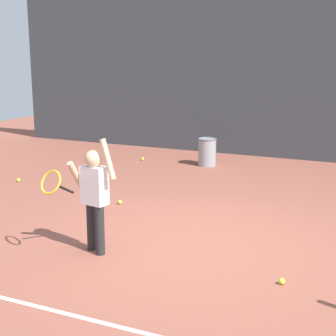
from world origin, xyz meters
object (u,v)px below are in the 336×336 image
Objects in this scene: tennis_ball_1 at (18,180)px; tennis_ball_3 at (209,159)px; tennis_ball_4 at (282,281)px; ball_hopper at (207,152)px; tennis_ball_6 at (120,202)px; tennis_player at (93,192)px; tennis_ball_0 at (143,159)px.

tennis_ball_1 and tennis_ball_3 have the same top height.
tennis_ball_3 is at bearing 117.03° from tennis_ball_4.
ball_hopper is 8.52× the size of tennis_ball_3.
tennis_ball_6 is (-0.27, -3.10, -0.26)m from ball_hopper.
tennis_ball_3 is (-0.11, 0.44, -0.26)m from ball_hopper.
tennis_ball_1 is 1.00× the size of tennis_ball_6.
tennis_player reaches higher than tennis_ball_0.
tennis_ball_1 is 1.00× the size of tennis_ball_4.
tennis_player is 2.28m from tennis_ball_4.
tennis_ball_0 is 1.00× the size of tennis_ball_4.
tennis_ball_6 is at bearing 148.73° from tennis_ball_4.
tennis_ball_0 is 1.42m from tennis_ball_3.
tennis_ball_1 is (-3.01, 2.22, -0.69)m from tennis_player.
tennis_ball_1 is at bearing -128.70° from tennis_ball_3.
tennis_ball_3 is (-0.52, 5.33, -0.69)m from tennis_player.
tennis_ball_3 is 1.00× the size of tennis_ball_4.
ball_hopper reaches higher than tennis_ball_3.
tennis_ball_0 is 2.81m from tennis_ball_1.
tennis_ball_6 is (1.15, -2.99, 0.00)m from tennis_ball_0.
ball_hopper is 8.52× the size of tennis_ball_0.
tennis_ball_0 is at bearing 120.43° from tennis_player.
tennis_ball_0 and tennis_ball_4 have the same top height.
tennis_ball_6 is at bearing -94.97° from ball_hopper.
tennis_player is at bearing -36.43° from tennis_ball_1.
tennis_player reaches higher than tennis_ball_3.
tennis_ball_3 and tennis_ball_4 have the same top height.
tennis_player reaches higher than tennis_ball_6.
ball_hopper is 0.52m from tennis_ball_3.
tennis_ball_0 is at bearing -175.47° from ball_hopper.
tennis_ball_1 is at bearing -114.83° from tennis_ball_0.
tennis_ball_3 and tennis_ball_6 have the same top height.
tennis_ball_0 is 6.19m from tennis_ball_4.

